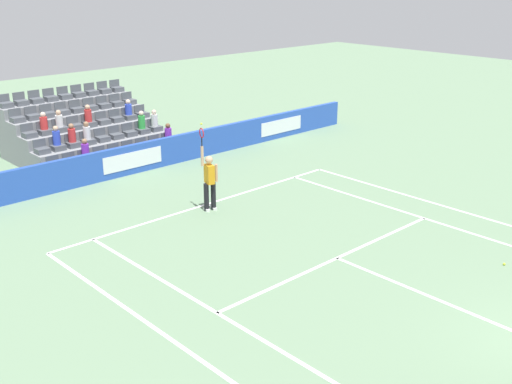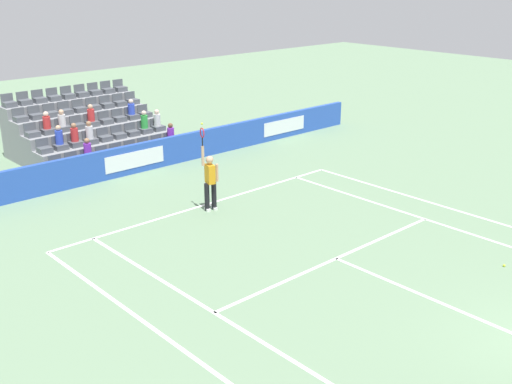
% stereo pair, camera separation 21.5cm
% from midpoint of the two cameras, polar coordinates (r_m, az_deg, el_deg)
% --- Properties ---
extents(line_baseline, '(10.97, 0.10, 0.01)m').
position_cam_midpoint_polar(line_baseline, '(20.42, -4.12, -1.09)').
color(line_baseline, white).
rests_on(line_baseline, ground).
extents(line_service, '(8.23, 0.10, 0.01)m').
position_cam_midpoint_polar(line_service, '(16.77, 7.66, -6.01)').
color(line_service, white).
rests_on(line_service, ground).
extents(line_centre_service, '(0.10, 6.40, 0.01)m').
position_cam_midpoint_polar(line_centre_service, '(15.17, 17.01, -9.69)').
color(line_centre_service, white).
rests_on(line_centre_service, ground).
extents(line_singles_sideline_left, '(0.10, 11.89, 0.01)m').
position_cam_midpoint_polar(line_singles_sideline_left, '(13.91, -2.17, -11.62)').
color(line_singles_sideline_left, white).
rests_on(line_singles_sideline_left, ground).
extents(line_singles_sideline_right, '(0.10, 11.89, 0.01)m').
position_cam_midpoint_polar(line_singles_sideline_right, '(19.65, 16.50, -2.74)').
color(line_singles_sideline_right, white).
rests_on(line_singles_sideline_right, ground).
extents(line_doubles_sideline_left, '(0.10, 11.89, 0.01)m').
position_cam_midpoint_polar(line_doubles_sideline_left, '(13.21, -6.84, -13.62)').
color(line_doubles_sideline_left, white).
rests_on(line_doubles_sideline_left, ground).
extents(line_doubles_sideline_right, '(0.10, 11.89, 0.01)m').
position_cam_midpoint_polar(line_doubles_sideline_right, '(20.77, 18.51, -1.73)').
color(line_doubles_sideline_right, white).
rests_on(line_doubles_sideline_right, ground).
extents(line_centre_mark, '(0.10, 0.20, 0.01)m').
position_cam_midpoint_polar(line_centre_mark, '(20.34, -3.94, -1.16)').
color(line_centre_mark, white).
rests_on(line_centre_mark, ground).
extents(sponsor_barrier, '(23.35, 0.22, 1.10)m').
position_cam_midpoint_polar(sponsor_barrier, '(23.73, -10.83, 2.97)').
color(sponsor_barrier, blue).
rests_on(sponsor_barrier, ground).
extents(tennis_player, '(0.51, 0.41, 2.85)m').
position_cam_midpoint_polar(tennis_player, '(19.59, -3.90, 1.07)').
color(tennis_player, black).
rests_on(tennis_player, ground).
extents(stadium_stand, '(5.58, 4.75, 2.60)m').
position_cam_midpoint_polar(stadium_stand, '(26.66, -14.93, 5.10)').
color(stadium_stand, gray).
rests_on(stadium_stand, ground).
extents(loose_tennis_ball, '(0.07, 0.07, 0.07)m').
position_cam_midpoint_polar(loose_tennis_ball, '(17.44, 21.97, -6.22)').
color(loose_tennis_ball, '#D1E533').
rests_on(loose_tennis_ball, ground).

